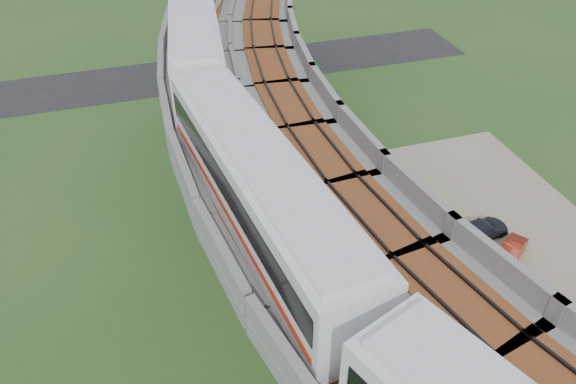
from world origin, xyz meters
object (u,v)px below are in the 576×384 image
(metro_train, at_px, (266,98))
(car_white, at_px, (575,323))
(car_red, at_px, (511,251))
(car_dark, at_px, (481,230))

(metro_train, height_order, car_white, metro_train)
(car_red, height_order, car_dark, car_dark)
(car_white, xyz_separation_m, car_red, (0.10, 5.99, -0.00))
(car_white, relative_size, car_dark, 0.77)
(car_white, bearing_deg, metro_train, 143.76)
(metro_train, distance_m, car_red, 19.23)
(car_dark, bearing_deg, metro_train, 80.50)
(car_dark, bearing_deg, car_white, 176.29)
(car_red, relative_size, car_dark, 0.80)
(metro_train, bearing_deg, car_dark, -1.77)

